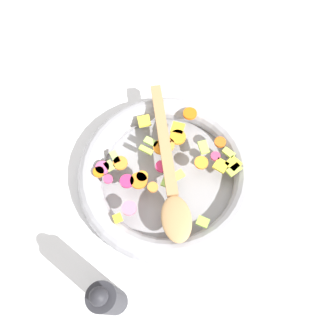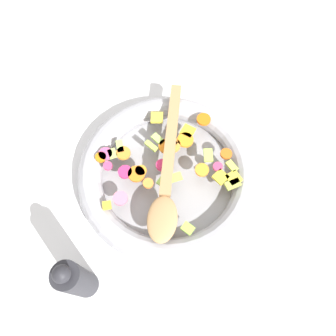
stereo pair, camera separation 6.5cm
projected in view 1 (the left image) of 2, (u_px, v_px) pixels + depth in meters
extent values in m
plane|color=silver|center=(168.00, 178.00, 0.70)|extent=(4.00, 4.00, 0.00)
cylinder|color=gray|center=(168.00, 177.00, 0.69)|extent=(0.32, 0.32, 0.01)
torus|color=#9E9EA5|center=(168.00, 173.00, 0.68)|extent=(0.37, 0.37, 0.05)
cylinder|color=orange|center=(99.00, 172.00, 0.65)|extent=(0.03, 0.03, 0.01)
cylinder|color=orange|center=(120.00, 163.00, 0.65)|extent=(0.04, 0.04, 0.01)
cylinder|color=orange|center=(139.00, 181.00, 0.64)|extent=(0.04, 0.04, 0.01)
cylinder|color=orange|center=(172.00, 219.00, 0.61)|extent=(0.03, 0.03, 0.01)
cylinder|color=orange|center=(142.00, 176.00, 0.64)|extent=(0.03, 0.03, 0.01)
cylinder|color=orange|center=(178.00, 137.00, 0.68)|extent=(0.05, 0.05, 0.01)
cylinder|color=orange|center=(153.00, 187.00, 0.63)|extent=(0.03, 0.03, 0.01)
cylinder|color=orange|center=(167.00, 145.00, 0.67)|extent=(0.04, 0.04, 0.01)
cylinder|color=orange|center=(161.00, 147.00, 0.67)|extent=(0.04, 0.04, 0.01)
cylinder|color=orange|center=(190.00, 114.00, 0.70)|extent=(0.04, 0.04, 0.01)
cylinder|color=#DB5F1A|center=(220.00, 142.00, 0.67)|extent=(0.03, 0.03, 0.01)
cylinder|color=orange|center=(201.00, 163.00, 0.65)|extent=(0.04, 0.04, 0.01)
cylinder|color=orange|center=(182.00, 217.00, 0.61)|extent=(0.04, 0.04, 0.01)
cube|color=#93C244|center=(203.00, 222.00, 0.60)|extent=(0.03, 0.02, 0.01)
cube|color=#A7DB5E|center=(167.00, 182.00, 0.64)|extent=(0.02, 0.02, 0.01)
cube|color=#9AC746|center=(166.00, 144.00, 0.67)|extent=(0.02, 0.02, 0.01)
cube|color=#ADDA61|center=(151.00, 142.00, 0.67)|extent=(0.03, 0.02, 0.01)
cube|color=#A8BC49|center=(177.00, 176.00, 0.64)|extent=(0.03, 0.03, 0.01)
cube|color=#B9D950|center=(146.00, 150.00, 0.67)|extent=(0.03, 0.02, 0.01)
cube|color=#B8DA4E|center=(228.00, 153.00, 0.66)|extent=(0.03, 0.02, 0.01)
cube|color=#AAC246|center=(234.00, 170.00, 0.65)|extent=(0.03, 0.03, 0.01)
cube|color=#ABCE53|center=(204.00, 147.00, 0.67)|extent=(0.03, 0.03, 0.01)
cube|color=#A6C55D|center=(109.00, 166.00, 0.65)|extent=(0.03, 0.03, 0.01)
cube|color=#A8D25F|center=(115.00, 157.00, 0.66)|extent=(0.03, 0.03, 0.01)
cylinder|color=#C62C64|center=(127.00, 181.00, 0.64)|extent=(0.03, 0.03, 0.01)
cylinder|color=pink|center=(171.00, 209.00, 0.61)|extent=(0.03, 0.03, 0.01)
cylinder|color=#D64F84|center=(103.00, 168.00, 0.65)|extent=(0.04, 0.04, 0.01)
cylinder|color=#DA3F70|center=(108.00, 179.00, 0.64)|extent=(0.03, 0.03, 0.01)
cylinder|color=pink|center=(129.00, 208.00, 0.61)|extent=(0.04, 0.04, 0.01)
cylinder|color=#D82B60|center=(162.00, 166.00, 0.65)|extent=(0.03, 0.03, 0.01)
cylinder|color=#C83B64|center=(215.00, 156.00, 0.66)|extent=(0.02, 0.02, 0.01)
cube|color=yellow|center=(221.00, 166.00, 0.65)|extent=(0.03, 0.03, 0.01)
cube|color=gold|center=(118.00, 218.00, 0.61)|extent=(0.02, 0.02, 0.01)
cube|color=yellow|center=(233.00, 164.00, 0.65)|extent=(0.04, 0.04, 0.01)
cube|color=yellow|center=(178.00, 128.00, 0.69)|extent=(0.03, 0.03, 0.01)
cube|color=yellow|center=(144.00, 121.00, 0.70)|extent=(0.03, 0.03, 0.01)
cube|color=#A87F51|center=(164.00, 137.00, 0.67)|extent=(0.10, 0.25, 0.01)
ellipsoid|color=#A87F51|center=(176.00, 219.00, 0.60)|extent=(0.08, 0.10, 0.01)
cylinder|color=#232328|center=(109.00, 300.00, 0.53)|extent=(0.05, 0.05, 0.15)
sphere|color=#232328|center=(99.00, 296.00, 0.45)|extent=(0.03, 0.03, 0.03)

